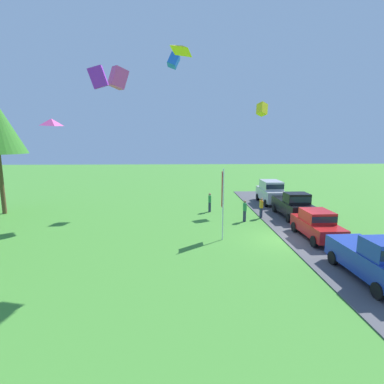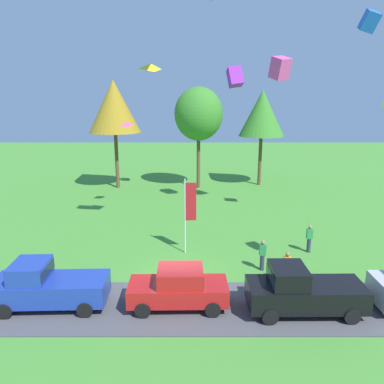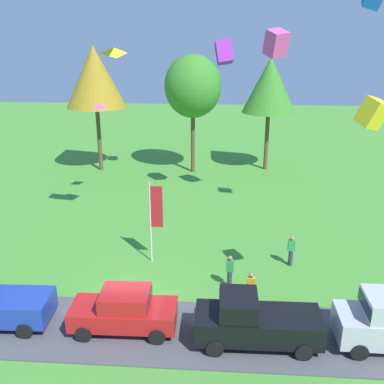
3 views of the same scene
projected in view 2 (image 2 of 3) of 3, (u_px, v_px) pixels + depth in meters
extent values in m
plane|color=#478E33|center=(178.00, 285.00, 18.86)|extent=(120.00, 120.00, 0.00)
cube|color=#4C4C51|center=(176.00, 306.00, 16.87)|extent=(36.00, 4.40, 0.06)
cube|color=#1E389E|center=(50.00, 289.00, 16.63)|extent=(5.06, 2.06, 1.00)
cube|color=#1E389E|center=(30.00, 271.00, 16.38)|extent=(1.56, 1.81, 0.80)
cube|color=#19232D|center=(30.00, 271.00, 16.38)|extent=(1.59, 1.77, 0.44)
cylinder|color=black|center=(4.00, 311.00, 15.83)|extent=(0.69, 0.26, 0.68)
cylinder|color=black|center=(21.00, 290.00, 17.58)|extent=(0.69, 0.26, 0.68)
cylinder|color=black|center=(85.00, 310.00, 15.94)|extent=(0.69, 0.26, 0.68)
cylinder|color=black|center=(94.00, 289.00, 17.69)|extent=(0.69, 0.26, 0.68)
cube|color=red|center=(178.00, 291.00, 16.66)|extent=(4.43, 1.88, 0.80)
cube|color=red|center=(180.00, 276.00, 16.47)|extent=(2.03, 1.68, 0.70)
cube|color=#19232D|center=(180.00, 276.00, 16.47)|extent=(2.07, 1.65, 0.38)
cylinder|color=black|center=(142.00, 310.00, 15.90)|extent=(0.68, 0.25, 0.68)
cylinder|color=black|center=(146.00, 290.00, 17.56)|extent=(0.68, 0.25, 0.68)
cylinder|color=black|center=(212.00, 309.00, 15.96)|extent=(0.68, 0.25, 0.68)
cylinder|color=black|center=(210.00, 289.00, 17.61)|extent=(0.68, 0.25, 0.68)
cube|color=black|center=(305.00, 294.00, 16.20)|extent=(5.02, 1.95, 1.00)
cube|color=black|center=(288.00, 275.00, 15.97)|extent=(1.52, 1.78, 0.80)
cube|color=#19232D|center=(288.00, 275.00, 15.97)|extent=(1.55, 1.74, 0.44)
cylinder|color=black|center=(269.00, 317.00, 15.43)|extent=(0.68, 0.25, 0.68)
cylinder|color=black|center=(261.00, 294.00, 17.18)|extent=(0.68, 0.25, 0.68)
cylinder|color=black|center=(351.00, 316.00, 15.47)|extent=(0.68, 0.25, 0.68)
cylinder|color=black|center=(335.00, 294.00, 17.22)|extent=(0.68, 0.25, 0.68)
cylinder|color=black|center=(380.00, 292.00, 17.38)|extent=(0.68, 0.24, 0.68)
cylinder|color=#2D334C|center=(286.00, 276.00, 18.87)|extent=(0.24, 0.24, 0.88)
cube|color=orange|center=(287.00, 262.00, 18.69)|extent=(0.36, 0.22, 0.60)
sphere|color=#9E7051|center=(287.00, 254.00, 18.58)|extent=(0.22, 0.22, 0.22)
cylinder|color=#2D334C|center=(262.00, 262.00, 20.38)|extent=(0.24, 0.24, 0.88)
cube|color=#2D8E47|center=(262.00, 250.00, 20.20)|extent=(0.36, 0.22, 0.60)
sphere|color=#9E7051|center=(263.00, 243.00, 20.09)|extent=(0.22, 0.22, 0.22)
cylinder|color=#2D334C|center=(308.00, 245.00, 22.75)|extent=(0.24, 0.24, 0.88)
cube|color=#2D8E47|center=(309.00, 234.00, 22.56)|extent=(0.36, 0.22, 0.60)
sphere|color=#9E7051|center=(310.00, 227.00, 22.46)|extent=(0.22, 0.22, 0.22)
cylinder|color=brown|center=(116.00, 160.00, 38.27)|extent=(0.36, 0.36, 5.70)
cone|color=olive|center=(114.00, 106.00, 36.92)|extent=(5.13, 5.13, 5.13)
cylinder|color=brown|center=(198.00, 162.00, 38.37)|extent=(0.36, 0.36, 5.36)
ellipsoid|color=#387F28|center=(198.00, 114.00, 37.17)|extent=(4.82, 4.82, 5.30)
cylinder|color=brown|center=(259.00, 161.00, 39.62)|extent=(0.36, 0.36, 5.20)
cone|color=#387F28|center=(262.00, 113.00, 38.39)|extent=(4.68, 4.68, 4.68)
cylinder|color=silver|center=(185.00, 217.00, 22.18)|extent=(0.08, 0.08, 4.60)
cube|color=red|center=(190.00, 202.00, 21.95)|extent=(0.64, 0.04, 2.30)
cube|color=blue|center=(369.00, 21.00, 22.53)|extent=(1.19, 1.23, 1.54)
cube|color=purple|center=(234.00, 77.00, 28.21)|extent=(1.29, 1.44, 1.71)
pyramid|color=yellow|center=(150.00, 66.00, 22.46)|extent=(1.40, 1.38, 0.60)
pyramid|color=#EA4C9E|center=(126.00, 124.00, 29.07)|extent=(1.17, 1.11, 0.37)
cube|color=#EA4C9E|center=(280.00, 68.00, 27.35)|extent=(1.61, 1.89, 1.87)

